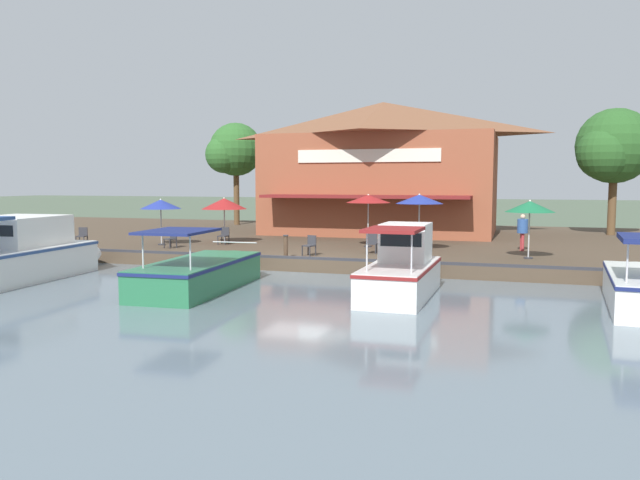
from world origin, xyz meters
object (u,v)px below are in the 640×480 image
(patio_umbrella_by_entrance, at_px, (224,204))
(cafe_chair_back_row_seat, at_px, (310,244))
(patio_umbrella_near_quay_edge, at_px, (530,207))
(tree_downstream_bank, at_px, (233,151))
(cafe_chair_under_first_umbrella, at_px, (171,238))
(motorboat_mid_row, at_px, (206,271))
(patio_umbrella_far_corner, at_px, (419,199))
(cafe_chair_facing_river, at_px, (224,235))
(person_at_quay_edge, at_px, (523,228))
(motorboat_far_downstream, at_px, (404,270))
(patio_umbrella_mid_patio_right, at_px, (368,199))
(motorboat_distant_upstream, at_px, (10,257))
(patio_umbrella_back_row, at_px, (161,204))
(cafe_chair_mid_patio, at_px, (82,235))
(tree_upstream_bank, at_px, (612,148))
(waterfront_restaurant, at_px, (383,167))
(mooring_post, at_px, (286,246))
(cafe_chair_beside_entrance, at_px, (372,242))

(patio_umbrella_by_entrance, distance_m, cafe_chair_back_row_seat, 7.26)
(patio_umbrella_near_quay_edge, bearing_deg, tree_downstream_bank, -126.00)
(cafe_chair_under_first_umbrella, relative_size, motorboat_mid_row, 0.12)
(patio_umbrella_near_quay_edge, height_order, patio_umbrella_far_corner, patio_umbrella_far_corner)
(cafe_chair_facing_river, height_order, person_at_quay_edge, person_at_quay_edge)
(patio_umbrella_far_corner, distance_m, motorboat_far_downstream, 8.36)
(patio_umbrella_by_entrance, height_order, patio_umbrella_mid_patio_right, patio_umbrella_mid_patio_right)
(cafe_chair_back_row_seat, bearing_deg, cafe_chair_facing_river, -119.62)
(motorboat_distant_upstream, bearing_deg, cafe_chair_back_row_seat, 123.29)
(patio_umbrella_near_quay_edge, height_order, cafe_chair_facing_river, patio_umbrella_near_quay_edge)
(patio_umbrella_mid_patio_right, height_order, motorboat_mid_row, patio_umbrella_mid_patio_right)
(person_at_quay_edge, bearing_deg, patio_umbrella_back_row, -81.30)
(patio_umbrella_far_corner, height_order, cafe_chair_mid_patio, patio_umbrella_far_corner)
(cafe_chair_facing_river, bearing_deg, cafe_chair_back_row_seat, 60.38)
(motorboat_far_downstream, bearing_deg, tree_upstream_bank, 156.15)
(motorboat_mid_row, distance_m, tree_upstream_bank, 25.79)
(waterfront_restaurant, bearing_deg, tree_downstream_bank, -106.86)
(patio_umbrella_back_row, xyz_separation_m, motorboat_distant_upstream, (8.30, -1.29, -1.65))
(cafe_chair_under_first_umbrella, xyz_separation_m, motorboat_far_downstream, (5.77, 11.93, -0.21))
(motorboat_far_downstream, xyz_separation_m, tree_upstream_bank, (-19.45, 8.60, 4.73))
(tree_downstream_bank, bearing_deg, cafe_chair_back_row_seat, 34.57)
(patio_umbrella_by_entrance, xyz_separation_m, motorboat_distant_upstream, (10.29, -3.73, -1.64))
(waterfront_restaurant, height_order, patio_umbrella_mid_patio_right, waterfront_restaurant)
(cafe_chair_mid_patio, bearing_deg, patio_umbrella_by_entrance, 116.24)
(patio_umbrella_by_entrance, distance_m, patio_umbrella_far_corner, 10.01)
(patio_umbrella_mid_patio_right, xyz_separation_m, cafe_chair_mid_patio, (3.15, -13.66, -1.80))
(patio_umbrella_mid_patio_right, bearing_deg, cafe_chair_mid_patio, -77.00)
(cafe_chair_under_first_umbrella, bearing_deg, mooring_post, 73.76)
(waterfront_restaurant, distance_m, patio_umbrella_far_corner, 10.10)
(patio_umbrella_mid_patio_right, height_order, person_at_quay_edge, patio_umbrella_mid_patio_right)
(cafe_chair_back_row_seat, bearing_deg, cafe_chair_beside_entrance, 123.50)
(patio_umbrella_by_entrance, distance_m, person_at_quay_edge, 14.46)
(motorboat_far_downstream, bearing_deg, mooring_post, -125.22)
(tree_downstream_bank, bearing_deg, patio_umbrella_near_quay_edge, 54.00)
(tree_downstream_bank, bearing_deg, cafe_chair_beside_entrance, 42.66)
(waterfront_restaurant, relative_size, tree_downstream_bank, 1.90)
(patio_umbrella_by_entrance, height_order, cafe_chair_under_first_umbrella, patio_umbrella_by_entrance)
(cafe_chair_back_row_seat, height_order, motorboat_distant_upstream, motorboat_distant_upstream)
(mooring_post, bearing_deg, motorboat_far_downstream, 54.78)
(motorboat_mid_row, relative_size, tree_downstream_bank, 0.99)
(cafe_chair_mid_patio, bearing_deg, motorboat_far_downstream, 71.18)
(patio_umbrella_back_row, xyz_separation_m, cafe_chair_back_row_seat, (1.99, 8.33, -1.52))
(mooring_post, distance_m, tree_downstream_bank, 20.40)
(cafe_chair_back_row_seat, xyz_separation_m, motorboat_distant_upstream, (6.31, -9.61, -0.13))
(cafe_chair_beside_entrance, bearing_deg, cafe_chair_mid_patio, -87.55)
(person_at_quay_edge, height_order, tree_downstream_bank, tree_downstream_bank)
(patio_umbrella_by_entrance, xyz_separation_m, tree_upstream_bank, (-10.63, 19.28, 3.02))
(cafe_chair_mid_patio, height_order, tree_downstream_bank, tree_downstream_bank)
(patio_umbrella_by_entrance, relative_size, motorboat_distant_upstream, 0.24)
(patio_umbrella_by_entrance, bearing_deg, patio_umbrella_mid_patio_right, 90.70)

